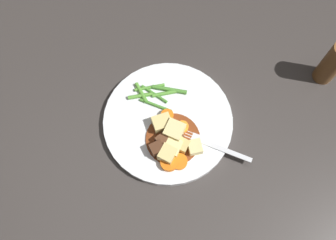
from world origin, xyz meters
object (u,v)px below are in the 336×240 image
(potato_chunk_2, at_px, (173,147))
(fork, at_px, (209,144))
(carrot_slice_0, at_px, (182,127))
(potato_chunk_1, at_px, (162,123))
(dinner_plate, at_px, (168,121))
(meat_chunk_2, at_px, (157,149))
(meat_chunk_0, at_px, (164,141))
(pepper_mill, at_px, (333,63))
(carrot_slice_3, at_px, (169,115))
(potato_chunk_3, at_px, (174,131))
(potato_chunk_0, at_px, (195,147))
(potato_chunk_4, at_px, (183,146))
(meat_chunk_1, at_px, (174,139))
(carrot_slice_1, at_px, (181,161))
(potato_chunk_5, at_px, (167,154))
(carrot_slice_2, at_px, (169,163))

(potato_chunk_2, distance_m, fork, 0.08)
(carrot_slice_0, distance_m, potato_chunk_1, 0.04)
(dinner_plate, bearing_deg, fork, 43.93)
(carrot_slice_0, height_order, meat_chunk_2, meat_chunk_2)
(meat_chunk_0, height_order, meat_chunk_2, meat_chunk_2)
(potato_chunk_1, distance_m, pepper_mill, 0.39)
(carrot_slice_3, distance_m, potato_chunk_1, 0.03)
(potato_chunk_1, height_order, potato_chunk_3, potato_chunk_3)
(potato_chunk_3, height_order, meat_chunk_0, potato_chunk_3)
(potato_chunk_0, xyz_separation_m, meat_chunk_2, (-0.01, -0.08, 0.00))
(carrot_slice_0, xyz_separation_m, potato_chunk_3, (0.01, -0.02, 0.01))
(potato_chunk_2, relative_size, potato_chunk_4, 1.32)
(meat_chunk_1, bearing_deg, potato_chunk_0, 54.86)
(carrot_slice_3, height_order, potato_chunk_2, potato_chunk_2)
(meat_chunk_0, bearing_deg, meat_chunk_1, 89.83)
(carrot_slice_1, bearing_deg, dinner_plate, -177.35)
(dinner_plate, bearing_deg, meat_chunk_1, 0.58)
(potato_chunk_2, relative_size, potato_chunk_5, 1.05)
(carrot_slice_2, bearing_deg, meat_chunk_0, 179.97)
(dinner_plate, relative_size, potato_chunk_3, 7.35)
(potato_chunk_1, height_order, meat_chunk_2, meat_chunk_2)
(carrot_slice_2, xyz_separation_m, potato_chunk_2, (-0.03, 0.02, 0.01))
(carrot_slice_0, distance_m, meat_chunk_0, 0.05)
(meat_chunk_1, bearing_deg, potato_chunk_2, -19.40)
(dinner_plate, distance_m, fork, 0.10)
(carrot_slice_3, xyz_separation_m, potato_chunk_1, (0.02, -0.02, 0.01))
(dinner_plate, bearing_deg, potato_chunk_2, -4.72)
(potato_chunk_5, distance_m, pepper_mill, 0.41)
(potato_chunk_4, xyz_separation_m, potato_chunk_5, (0.01, -0.04, 0.00))
(carrot_slice_0, bearing_deg, fork, 43.21)
(potato_chunk_2, relative_size, potato_chunk_3, 0.91)
(carrot_slice_1, xyz_separation_m, potato_chunk_2, (-0.03, -0.01, 0.01))
(potato_chunk_4, relative_size, fork, 0.17)
(potato_chunk_0, bearing_deg, potato_chunk_1, -140.96)
(carrot_slice_1, xyz_separation_m, carrot_slice_2, (-0.00, -0.02, 0.00))
(potato_chunk_0, xyz_separation_m, meat_chunk_0, (-0.03, -0.06, 0.00))
(dinner_plate, relative_size, carrot_slice_2, 7.78)
(meat_chunk_0, bearing_deg, potato_chunk_2, 42.26)
(carrot_slice_2, bearing_deg, dinner_plate, 167.64)
(meat_chunk_0, bearing_deg, carrot_slice_1, 27.95)
(potato_chunk_3, bearing_deg, potato_chunk_1, -139.22)
(dinner_plate, height_order, carrot_slice_0, carrot_slice_0)
(potato_chunk_5, bearing_deg, carrot_slice_1, 54.72)
(meat_chunk_0, bearing_deg, dinner_plate, 156.99)
(carrot_slice_1, relative_size, meat_chunk_0, 1.16)
(meat_chunk_0, bearing_deg, carrot_slice_2, -0.03)
(carrot_slice_0, distance_m, potato_chunk_3, 0.02)
(carrot_slice_3, distance_m, potato_chunk_3, 0.04)
(potato_chunk_3, distance_m, meat_chunk_1, 0.02)
(potato_chunk_5, bearing_deg, potato_chunk_4, 108.26)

